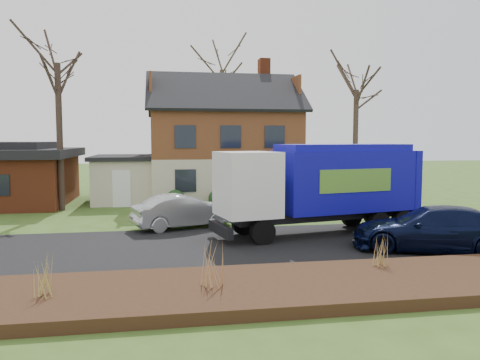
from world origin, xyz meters
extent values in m
plane|color=#37531B|center=(0.00, 0.00, 0.00)|extent=(120.00, 120.00, 0.00)
cube|color=black|center=(0.00, 0.00, 0.01)|extent=(80.00, 7.00, 0.02)
cube|color=black|center=(0.00, -5.30, 0.15)|extent=(80.00, 3.50, 0.30)
cube|color=beige|center=(2.00, 14.00, 1.35)|extent=(9.00, 7.50, 2.70)
cube|color=#5F2E1B|center=(2.00, 14.00, 4.10)|extent=(9.00, 7.50, 2.80)
cube|color=brown|center=(5.00, 15.00, 8.46)|extent=(0.70, 0.90, 1.60)
cube|color=beige|center=(-4.20, 13.50, 1.30)|extent=(3.50, 5.50, 2.60)
cube|color=black|center=(-4.20, 13.50, 2.72)|extent=(3.90, 5.90, 0.24)
cylinder|color=black|center=(1.67, 0.09, 0.47)|extent=(0.98, 0.50, 0.94)
cylinder|color=black|center=(1.30, 1.95, 0.47)|extent=(0.98, 0.50, 0.94)
cylinder|color=black|center=(6.72, 1.11, 0.47)|extent=(0.98, 0.50, 0.94)
cylinder|color=black|center=(6.35, 2.97, 0.47)|extent=(0.98, 0.50, 0.94)
cylinder|color=black|center=(7.88, 1.34, 0.47)|extent=(0.98, 0.50, 0.94)
cylinder|color=black|center=(7.50, 3.20, 0.47)|extent=(0.98, 0.50, 0.94)
cube|color=black|center=(4.59, 1.64, 0.77)|extent=(7.83, 2.60, 0.32)
cube|color=white|center=(1.26, 0.97, 2.17)|extent=(2.48, 2.63, 2.44)
cube|color=black|center=(0.29, 0.78, 2.30)|extent=(0.46, 1.96, 0.81)
cube|color=black|center=(0.20, 0.76, 0.50)|extent=(0.67, 2.26, 0.41)
cube|color=#0F0C99|center=(5.43, 1.81, 2.17)|extent=(6.03, 3.34, 2.44)
cube|color=#0F0C99|center=(5.43, 1.81, 3.52)|extent=(5.71, 3.02, 0.27)
cube|color=#0F0C99|center=(8.31, 2.39, 2.08)|extent=(0.77, 2.32, 2.62)
cube|color=#57902F|center=(5.52, 0.66, 2.26)|extent=(3.20, 0.68, 0.90)
cube|color=#57902F|center=(5.07, 2.91, 2.26)|extent=(3.20, 0.68, 0.90)
imported|color=#A9ADB0|center=(-1.02, 3.89, 0.73)|extent=(4.69, 2.91, 1.46)
imported|color=black|center=(7.27, -1.82, 0.78)|extent=(5.81, 4.10, 1.56)
cylinder|color=#392A22|center=(-7.31, 9.99, 3.94)|extent=(0.33, 0.33, 7.89)
cylinder|color=#433328|center=(9.64, 10.34, 3.40)|extent=(0.31, 0.31, 6.81)
cylinder|color=#443629|center=(3.01, 21.75, 4.72)|extent=(0.36, 0.36, 9.45)
cone|color=tan|center=(-4.60, -5.40, 0.76)|extent=(0.04, 0.04, 0.92)
cone|color=tan|center=(-4.75, -5.40, 0.76)|extent=(0.04, 0.04, 0.92)
cone|color=tan|center=(-4.44, -5.40, 0.76)|extent=(0.04, 0.04, 0.92)
cone|color=tan|center=(-4.60, -5.28, 0.76)|extent=(0.04, 0.04, 0.92)
cone|color=tan|center=(-4.60, -5.53, 0.76)|extent=(0.04, 0.04, 0.92)
cone|color=#B58050|center=(-0.79, -5.38, 0.84)|extent=(0.05, 0.05, 1.07)
cone|color=#B58050|center=(-0.96, -5.38, 0.84)|extent=(0.05, 0.05, 1.07)
cone|color=#B58050|center=(-0.62, -5.38, 0.84)|extent=(0.05, 0.05, 1.07)
cone|color=#B58050|center=(-0.79, -5.25, 0.84)|extent=(0.05, 0.05, 1.07)
cone|color=#B58050|center=(-0.79, -5.52, 0.84)|extent=(0.05, 0.05, 1.07)
cone|color=#A28347|center=(4.10, -4.40, 0.75)|extent=(0.04, 0.04, 0.90)
cone|color=#A28347|center=(3.94, -4.40, 0.75)|extent=(0.04, 0.04, 0.90)
cone|color=#A28347|center=(4.26, -4.40, 0.75)|extent=(0.04, 0.04, 0.90)
cone|color=#A28347|center=(4.10, -4.27, 0.75)|extent=(0.04, 0.04, 0.90)
cone|color=#A28347|center=(4.10, -4.53, 0.75)|extent=(0.04, 0.04, 0.90)
camera|label=1|loc=(-1.95, -16.43, 3.88)|focal=35.00mm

